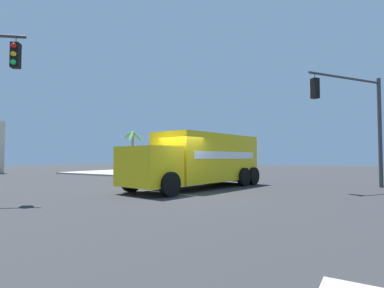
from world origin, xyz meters
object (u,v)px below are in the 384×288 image
pickup_black (189,167)px  delivery_truck (200,160)px  traffic_light_primary (358,112)px  palm_tree_far (132,144)px  vending_machine_red (132,162)px

pickup_black → delivery_truck: bearing=-144.3°
traffic_light_primary → pickup_black: size_ratio=1.10×
delivery_truck → palm_tree_far: size_ratio=1.97×
traffic_light_primary → pickup_black: (3.88, 12.57, -3.13)m
pickup_black → palm_tree_far: bearing=68.9°
vending_machine_red → delivery_truck: bearing=-125.4°
traffic_light_primary → vending_machine_red: 22.07m
vending_machine_red → palm_tree_far: size_ratio=0.42×
traffic_light_primary → vending_machine_red: bearing=73.7°
vending_machine_red → palm_tree_far: (1.50, 1.31, 2.02)m
traffic_light_primary → vending_machine_red: traffic_light_primary is taller
traffic_light_primary → palm_tree_far: bearing=71.1°
palm_tree_far → vending_machine_red: bearing=-138.9°
pickup_black → vending_machine_red: 8.75m
delivery_truck → pickup_black: 9.46m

